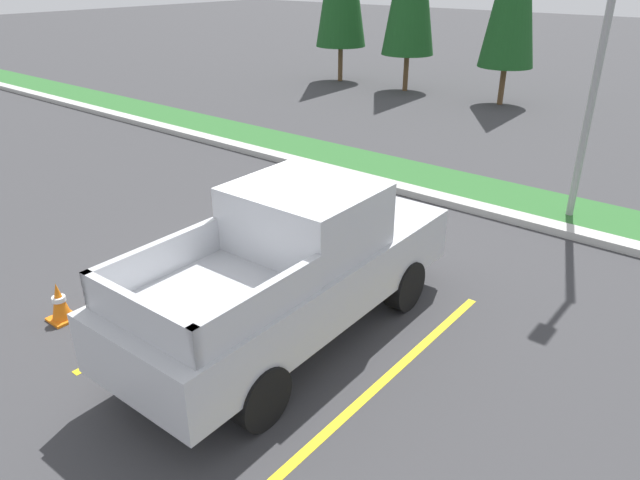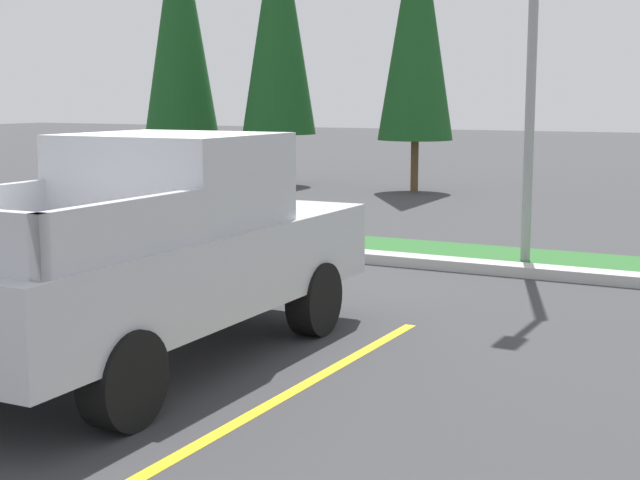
{
  "view_description": "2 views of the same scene",
  "coord_description": "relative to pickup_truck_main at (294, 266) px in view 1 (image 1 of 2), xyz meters",
  "views": [
    {
      "loc": [
        5.21,
        -5.79,
        4.66
      ],
      "look_at": [
        0.05,
        0.57,
        0.78
      ],
      "focal_mm": 32.76,
      "sensor_mm": 36.0,
      "label": 1
    },
    {
      "loc": [
        5.88,
        -7.47,
        2.43
      ],
      "look_at": [
        1.22,
        1.38,
        0.9
      ],
      "focal_mm": 52.38,
      "sensor_mm": 36.0,
      "label": 2
    }
  ],
  "objects": [
    {
      "name": "ground_plane",
      "position": [
        -0.63,
        0.7,
        -1.04
      ],
      "size": [
        120.0,
        120.0,
        0.0
      ],
      "primitive_type": "plane",
      "color": "#38383A"
    },
    {
      "name": "parking_line_near",
      "position": [
        -1.55,
        -0.05,
        -1.04
      ],
      "size": [
        0.12,
        4.8,
        0.01
      ],
      "primitive_type": "cube",
      "color": "yellow",
      "rests_on": "ground"
    },
    {
      "name": "parking_line_far",
      "position": [
        1.55,
        -0.05,
        -1.04
      ],
      "size": [
        0.12,
        4.8,
        0.01
      ],
      "primitive_type": "cube",
      "color": "yellow",
      "rests_on": "ground"
    },
    {
      "name": "curb_strip",
      "position": [
        -0.63,
        5.7,
        -0.97
      ],
      "size": [
        56.0,
        0.4,
        0.15
      ],
      "primitive_type": "cube",
      "color": "#B2B2AD",
      "rests_on": "ground"
    },
    {
      "name": "grass_median",
      "position": [
        -0.63,
        6.8,
        -1.01
      ],
      "size": [
        56.0,
        1.8,
        0.06
      ],
      "primitive_type": "cube",
      "color": "#2D662D",
      "rests_on": "ground"
    },
    {
      "name": "pickup_truck_main",
      "position": [
        0.0,
        0.0,
        0.0
      ],
      "size": [
        2.06,
        5.27,
        2.1
      ],
      "color": "black",
      "rests_on": "ground"
    },
    {
      "name": "street_light",
      "position": [
        1.62,
        6.43,
        2.5
      ],
      "size": [
        0.24,
        1.49,
        6.02
      ],
      "color": "gray",
      "rests_on": "ground"
    },
    {
      "name": "traffic_cone",
      "position": [
        -2.82,
        -1.88,
        -0.75
      ],
      "size": [
        0.36,
        0.36,
        0.6
      ],
      "color": "orange",
      "rests_on": "ground"
    }
  ]
}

